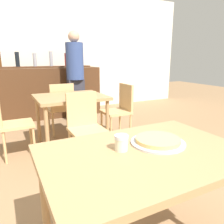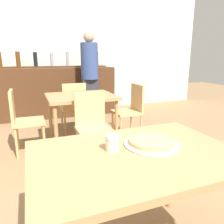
# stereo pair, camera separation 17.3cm
# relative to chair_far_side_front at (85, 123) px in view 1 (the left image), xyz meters

# --- Properties ---
(wall_back) EXTENTS (8.00, 0.05, 2.80)m
(wall_back) POSITION_rel_chair_far_side_front_xyz_m (-0.15, 2.93, 0.90)
(wall_back) COLOR silver
(wall_back) RESTS_ON ground_plane
(dining_table_near) EXTENTS (1.17, 0.81, 0.75)m
(dining_table_near) POSITION_rel_chair_far_side_front_xyz_m (-0.15, -1.42, 0.17)
(dining_table_near) COLOR #A87F51
(dining_table_near) RESTS_ON ground_plane
(dining_table_far) EXTENTS (0.94, 0.79, 0.75)m
(dining_table_far) POSITION_rel_chair_far_side_front_xyz_m (-0.00, 0.57, 0.16)
(dining_table_far) COLOR #A87F51
(dining_table_far) RESTS_ON ground_plane
(bar_counter) EXTENTS (2.60, 0.56, 1.05)m
(bar_counter) POSITION_rel_chair_far_side_front_xyz_m (-0.15, 2.43, 0.03)
(bar_counter) COLOR #4C2D19
(bar_counter) RESTS_ON ground_plane
(bar_back_shelf) EXTENTS (2.39, 0.24, 0.34)m
(bar_back_shelf) POSITION_rel_chair_far_side_front_xyz_m (-0.15, 2.57, 0.64)
(bar_back_shelf) COLOR #4C2D19
(bar_back_shelf) RESTS_ON bar_counter
(chair_far_side_front) EXTENTS (0.40, 0.40, 0.86)m
(chair_far_side_front) POSITION_rel_chair_far_side_front_xyz_m (0.00, 0.00, 0.00)
(chair_far_side_front) COLOR tan
(chair_far_side_front) RESTS_ON ground_plane
(chair_far_side_back) EXTENTS (0.40, 0.40, 0.86)m
(chair_far_side_back) POSITION_rel_chair_far_side_front_xyz_m (-0.00, 1.13, 0.00)
(chair_far_side_back) COLOR tan
(chair_far_side_back) RESTS_ON ground_plane
(chair_far_side_left) EXTENTS (0.40, 0.40, 0.86)m
(chair_far_side_left) POSITION_rel_chair_far_side_front_xyz_m (-0.80, 0.57, 0.00)
(chair_far_side_left) COLOR tan
(chair_far_side_left) RESTS_ON ground_plane
(chair_far_side_right) EXTENTS (0.40, 0.40, 0.86)m
(chair_far_side_right) POSITION_rel_chair_far_side_front_xyz_m (0.80, 0.57, 0.00)
(chair_far_side_right) COLOR tan
(chair_far_side_right) RESTS_ON ground_plane
(pizza_tray) EXTENTS (0.34, 0.34, 0.04)m
(pizza_tray) POSITION_rel_chair_far_side_front_xyz_m (-0.01, -1.36, 0.26)
(pizza_tray) COLOR #B7B7BC
(pizza_tray) RESTS_ON dining_table_near
(cheese_shaker) EXTENTS (0.08, 0.08, 0.09)m
(cheese_shaker) POSITION_rel_chair_far_side_front_xyz_m (-0.27, -1.35, 0.29)
(cheese_shaker) COLOR beige
(cheese_shaker) RESTS_ON dining_table_near
(person_standing) EXTENTS (0.34, 0.34, 1.76)m
(person_standing) POSITION_rel_chair_far_side_front_xyz_m (0.49, 1.85, 0.46)
(person_standing) COLOR #2D2D38
(person_standing) RESTS_ON ground_plane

